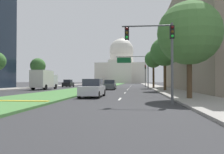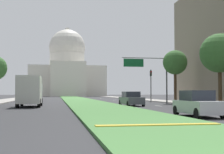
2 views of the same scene
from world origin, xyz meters
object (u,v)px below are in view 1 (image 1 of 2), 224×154
object	(u,v)px
sedan_midblock	(110,85)
overhead_guide_sign	(136,65)
box_truck_delivery	(44,80)
street_tree_right_near	(189,33)
street_tree_left_far	(38,66)
sedan_lead_stopped	(93,89)
street_tree_right_mid	(165,52)
capitol_building	(121,67)
traffic_light_near_right	(159,45)
sedan_distant	(68,84)
street_tree_right_far	(153,59)
traffic_light_far_right	(145,73)

from	to	relation	value
sedan_midblock	overhead_guide_sign	bearing A→B (deg)	58.43
overhead_guide_sign	box_truck_delivery	size ratio (longest dim) A/B	1.02
street_tree_right_near	street_tree_left_far	size ratio (longest dim) A/B	1.21
sedan_lead_stopped	box_truck_delivery	size ratio (longest dim) A/B	0.66
street_tree_right_mid	box_truck_delivery	bearing A→B (deg)	168.97
capitol_building	street_tree_right_mid	world-z (taller)	capitol_building
capitol_building	box_truck_delivery	distance (m)	97.88
overhead_guide_sign	street_tree_right_mid	xyz separation A→B (m)	(4.14, -11.58, 0.94)
traffic_light_near_right	sedan_lead_stopped	bearing A→B (deg)	134.91
traffic_light_near_right	street_tree_right_near	world-z (taller)	street_tree_right_near
overhead_guide_sign	sedan_distant	xyz separation A→B (m)	(-15.96, 6.86, -3.86)
sedan_distant	traffic_light_near_right	bearing A→B (deg)	-64.13
capitol_building	street_tree_right_far	bearing A→B (deg)	-82.48
sedan_lead_stopped	traffic_light_near_right	bearing A→B (deg)	-45.09
street_tree_right_near	traffic_light_far_right	bearing A→B (deg)	93.21
capitol_building	street_tree_left_far	xyz separation A→B (m)	(-12.25, -88.60, -5.53)
street_tree_right_near	box_truck_delivery	size ratio (longest dim) A/B	1.19
traffic_light_near_right	sedan_midblock	xyz separation A→B (m)	(-5.74, 21.89, -3.03)
street_tree_left_far	street_tree_right_far	xyz separation A→B (m)	(24.16, -1.52, 0.95)
traffic_light_near_right	sedan_distant	xyz separation A→B (m)	(-17.36, 35.80, -2.97)
overhead_guide_sign	sedan_distant	world-z (taller)	overhead_guide_sign
street_tree_right_far	sedan_midblock	size ratio (longest dim) A/B	1.56
street_tree_right_near	street_tree_right_mid	distance (m)	14.17
capitol_building	traffic_light_near_right	bearing A→B (deg)	-85.24
street_tree_right_mid	sedan_distant	xyz separation A→B (m)	(-20.09, 18.44, -4.80)
street_tree_right_near	sedan_midblock	xyz separation A→B (m)	(-8.41, 18.68, -4.40)
street_tree_right_near	sedan_lead_stopped	size ratio (longest dim) A/B	1.82
overhead_guide_sign	traffic_light_near_right	bearing A→B (deg)	-87.22
overhead_guide_sign	capitol_building	bearing A→B (deg)	95.39
box_truck_delivery	street_tree_left_far	bearing A→B (deg)	121.05
street_tree_right_far	street_tree_right_near	bearing A→B (deg)	-88.57
sedan_midblock	street_tree_right_mid	bearing A→B (deg)	-28.08
traffic_light_near_right	sedan_midblock	world-z (taller)	traffic_light_near_right
street_tree_right_far	street_tree_left_far	bearing A→B (deg)	176.39
traffic_light_near_right	sedan_distant	distance (m)	39.90
sedan_lead_stopped	sedan_midblock	world-z (taller)	sedan_lead_stopped
capitol_building	street_tree_left_far	world-z (taller)	capitol_building
box_truck_delivery	street_tree_right_mid	bearing A→B (deg)	-11.03
traffic_light_near_right	overhead_guide_sign	world-z (taller)	overhead_guide_sign
street_tree_right_mid	street_tree_left_far	distance (m)	27.82
traffic_light_near_right	street_tree_right_near	xyz separation A→B (m)	(2.67, 3.20, 1.38)
overhead_guide_sign	sedan_midblock	bearing A→B (deg)	-121.57
street_tree_left_far	sedan_midblock	xyz separation A→B (m)	(16.37, -7.96, -3.91)
traffic_light_far_right	sedan_distant	xyz separation A→B (m)	(-18.20, -0.04, -2.49)
street_tree_right_far	box_truck_delivery	world-z (taller)	street_tree_right_far
street_tree_right_far	sedan_lead_stopped	xyz separation A→B (m)	(-7.42, -22.94, -4.85)
box_truck_delivery	capitol_building	bearing A→B (deg)	85.86
traffic_light_near_right	street_tree_right_mid	size ratio (longest dim) A/B	0.67
traffic_light_near_right	traffic_light_far_right	size ratio (longest dim) A/B	1.00
street_tree_right_far	box_truck_delivery	xyz separation A→B (m)	(-18.95, -7.13, -3.95)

